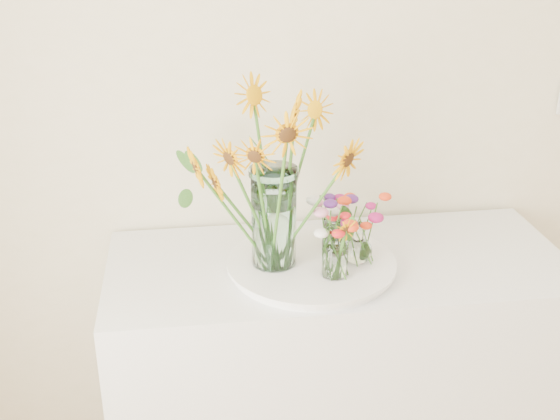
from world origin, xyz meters
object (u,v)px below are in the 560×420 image
Objects in this scene: small_vase_a at (335,257)px; small_vase_c at (333,233)px; tray at (311,266)px; mason_jar at (274,217)px; small_vase_b at (358,243)px; counter at (334,381)px.

small_vase_c is (0.03, 0.17, -0.01)m from small_vase_a.
tray is 0.13m from small_vase_c.
tray is at bearing -135.78° from small_vase_c.
mason_jar is (-0.11, 0.00, 0.16)m from tray.
small_vase_a is 0.12m from small_vase_b.
small_vase_c is at bearing 119.77° from small_vase_b.
small_vase_c is (0.08, 0.08, 0.07)m from tray.
mason_jar is (-0.20, -0.04, 0.63)m from counter.
tray is 0.13m from small_vase_a.
small_vase_b is (0.25, -0.02, -0.09)m from mason_jar.
small_vase_a reaches higher than counter.
small_vase_b is at bearing 42.49° from small_vase_a.
tray is 3.74× the size of small_vase_a.
mason_jar is at bearing 175.58° from small_vase_b.
mason_jar reaches higher than small_vase_b.
counter is at bearing 122.76° from small_vase_b.
tray is at bearing -1.96° from mason_jar.
mason_jar reaches higher than tray.
small_vase_c is (0.19, 0.07, -0.10)m from mason_jar.
small_vase_c reaches higher than tray.
tray is at bearing 117.51° from small_vase_a.
mason_jar is at bearing 148.67° from small_vase_a.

